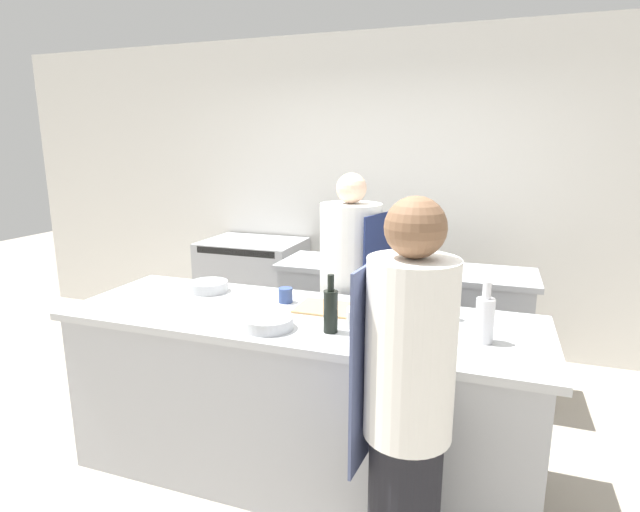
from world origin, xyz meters
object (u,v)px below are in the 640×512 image
(oven_range, at_px, (254,290))
(chef_at_stove, at_px, (350,300))
(chef_at_prep_near, at_px, (407,415))
(bowl_prep_small, at_px, (209,286))
(stockpot, at_px, (385,252))
(bowl_ceramic_blue, at_px, (268,323))
(cup, at_px, (286,295))
(bowl_mixing_large, at_px, (370,318))
(bottle_wine, at_px, (444,302))
(bottle_olive_oil, at_px, (485,318))
(bottle_vinegar, at_px, (331,310))

(oven_range, xyz_separation_m, chef_at_stove, (1.26, -1.06, 0.35))
(chef_at_prep_near, xyz_separation_m, bowl_prep_small, (-1.39, 0.88, 0.13))
(chef_at_stove, height_order, stockpot, chef_at_stove)
(bowl_prep_small, xyz_separation_m, bowl_ceramic_blue, (0.62, -0.46, -0.00))
(oven_range, xyz_separation_m, cup, (1.01, -1.56, 0.51))
(chef_at_prep_near, relative_size, bowl_prep_small, 7.16)
(chef_at_stove, bearing_deg, bowl_mixing_large, 37.67)
(oven_range, height_order, chef_at_stove, chef_at_stove)
(bowl_mixing_large, bearing_deg, stockpot, 99.06)
(bottle_wine, bearing_deg, chef_at_prep_near, -92.72)
(stockpot, bearing_deg, bottle_olive_oil, -61.21)
(chef_at_stove, relative_size, stockpot, 5.89)
(bottle_olive_oil, xyz_separation_m, bowl_prep_small, (-1.64, 0.29, -0.08))
(bottle_wine, bearing_deg, chef_at_stove, 143.05)
(oven_range, height_order, cup, cup)
(cup, bearing_deg, bowl_ceramic_blue, -78.65)
(oven_range, height_order, bowl_prep_small, bowl_prep_small)
(chef_at_prep_near, xyz_separation_m, cup, (-0.85, 0.84, 0.14))
(bottle_vinegar, bearing_deg, bowl_mixing_large, 40.66)
(stockpot, bearing_deg, bowl_ceramic_blue, -99.18)
(chef_at_prep_near, bearing_deg, oven_range, 43.14)
(bowl_ceramic_blue, bearing_deg, cup, 101.35)
(bottle_olive_oil, bearing_deg, cup, 167.58)
(chef_at_stove, xyz_separation_m, stockpot, (0.09, 0.65, 0.20))
(chef_at_stove, relative_size, cup, 19.34)
(bowl_ceramic_blue, bearing_deg, stockpot, 80.82)
(oven_range, height_order, chef_at_prep_near, chef_at_prep_near)
(bottle_vinegar, distance_m, bowl_mixing_large, 0.22)
(bottle_olive_oil, xyz_separation_m, cup, (-1.10, 0.24, -0.07))
(bottle_vinegar, xyz_separation_m, bowl_ceramic_blue, (-0.31, -0.06, -0.09))
(chef_at_prep_near, relative_size, chef_at_stove, 1.00)
(bottle_vinegar, bearing_deg, cup, 137.66)
(chef_at_stove, relative_size, bottle_olive_oil, 5.70)
(cup, bearing_deg, oven_range, 122.86)
(bowl_mixing_large, bearing_deg, bottle_wine, 34.91)
(bottle_olive_oil, height_order, stockpot, bottle_olive_oil)
(oven_range, bearing_deg, bottle_olive_oil, -40.52)
(bowl_prep_small, xyz_separation_m, stockpot, (0.87, 1.11, 0.05))
(bottle_wine, height_order, bowl_prep_small, bottle_wine)
(bowl_mixing_large, relative_size, stockpot, 0.83)
(bottle_olive_oil, distance_m, bowl_prep_small, 1.67)
(oven_range, distance_m, chef_at_stove, 1.68)
(chef_at_prep_near, xyz_separation_m, bottle_vinegar, (-0.46, 0.48, 0.21))
(bowl_mixing_large, distance_m, bowl_ceramic_blue, 0.51)
(cup, xyz_separation_m, stockpot, (0.34, 1.15, 0.04))
(bottle_wine, bearing_deg, bottle_olive_oil, -51.11)
(bowl_mixing_large, bearing_deg, chef_at_stove, 113.01)
(oven_range, distance_m, bottle_vinegar, 2.45)
(bowl_ceramic_blue, xyz_separation_m, stockpot, (0.25, 1.57, 0.05))
(oven_range, relative_size, bowl_ceramic_blue, 3.75)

